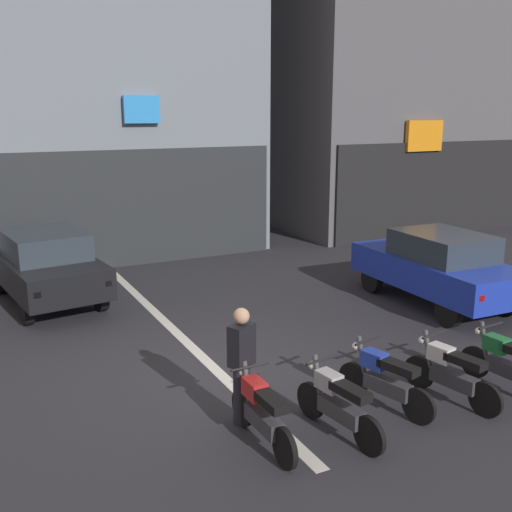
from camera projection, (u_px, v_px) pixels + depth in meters
ground_plane at (222, 376)px, 9.76m from camera, size 120.00×120.00×0.00m
lane_centre_line at (125, 284)px, 14.95m from camera, size 0.20×18.00×0.01m
building_far_right at (374, 2)px, 23.52m from camera, size 10.42×10.12×16.77m
car_black_crossing_near at (45, 264)px, 13.32m from camera, size 2.27×4.29×1.64m
car_blue_parked_kerbside at (438, 266)px, 13.19m from camera, size 1.92×4.17×1.64m
car_white_down_street at (141, 211)px, 20.33m from camera, size 1.95×4.18×1.64m
motorcycle_red_row_leftmost at (262, 412)px, 7.64m from camera, size 0.55×1.67×0.98m
motorcycle_silver_row_left_mid at (338, 403)px, 7.88m from camera, size 0.55×1.67×0.98m
motorcycle_blue_row_centre at (384, 379)px, 8.59m from camera, size 0.60×1.63×0.98m
motorcycle_white_row_right_mid at (451, 373)px, 8.80m from camera, size 0.55×1.66×0.98m
motorcycle_green_row_rightmost at (506, 363)px, 9.14m from camera, size 0.55×1.67×0.98m
person_by_motorcycles at (242, 365)px, 8.09m from camera, size 0.42×0.35×1.67m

